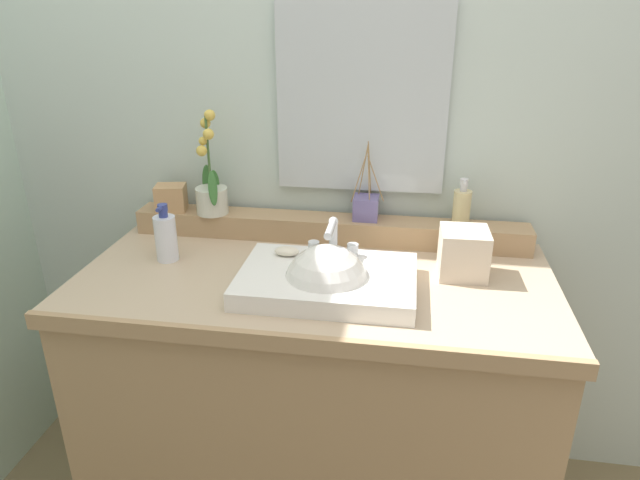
{
  "coord_description": "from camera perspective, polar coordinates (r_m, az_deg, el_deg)",
  "views": [
    {
      "loc": [
        0.24,
        -1.41,
        1.56
      ],
      "look_at": [
        0.02,
        -0.02,
        0.97
      ],
      "focal_mm": 31.78,
      "sensor_mm": 36.0,
      "label": 1
    }
  ],
  "objects": [
    {
      "name": "reed_diffuser",
      "position": [
        1.78,
        4.66,
        3.32
      ],
      "size": [
        0.1,
        0.08,
        0.25
      ],
      "color": "slate",
      "rests_on": "back_ledge"
    },
    {
      "name": "back_ledge",
      "position": [
        1.81,
        0.82,
        1.18
      ],
      "size": [
        1.25,
        0.11,
        0.08
      ],
      "primitive_type": "cube",
      "color": "tan",
      "rests_on": "vanity_cabinet"
    },
    {
      "name": "tissue_box",
      "position": [
        1.61,
        14.24,
        -1.27
      ],
      "size": [
        0.13,
        0.13,
        0.13
      ],
      "primitive_type": "cube",
      "rotation": [
        0.0,
        0.0,
        0.03
      ],
      "color": "beige",
      "rests_on": "vanity_cabinet"
    },
    {
      "name": "soap_dispenser",
      "position": [
        1.77,
        14.08,
        3.3
      ],
      "size": [
        0.05,
        0.06,
        0.15
      ],
      "color": "#D3C38A",
      "rests_on": "back_ledge"
    },
    {
      "name": "lotion_bottle",
      "position": [
        1.72,
        -15.26,
        0.3
      ],
      "size": [
        0.06,
        0.07,
        0.17
      ],
      "color": "white",
      "rests_on": "vanity_cabinet"
    },
    {
      "name": "mirror",
      "position": [
        1.75,
        4.21,
        13.9
      ],
      "size": [
        0.52,
        0.02,
        0.56
      ],
      "primitive_type": "cube",
      "color": "silver"
    },
    {
      "name": "potted_plant",
      "position": [
        1.84,
        -10.91,
        5.08
      ],
      "size": [
        0.1,
        0.13,
        0.33
      ],
      "color": "silver",
      "rests_on": "back_ledge"
    },
    {
      "name": "wall_back",
      "position": [
        1.88,
        1.67,
        13.02
      ],
      "size": [
        3.01,
        0.2,
        2.48
      ],
      "primitive_type": "cube",
      "color": "silver",
      "rests_on": "ground"
    },
    {
      "name": "vanity_cabinet",
      "position": [
        1.82,
        -0.49,
        -15.55
      ],
      "size": [
        1.33,
        0.66,
        0.86
      ],
      "color": "tan",
      "rests_on": "ground"
    },
    {
      "name": "soap_bar",
      "position": [
        1.59,
        -3.37,
        -1.14
      ],
      "size": [
        0.07,
        0.04,
        0.02
      ],
      "primitive_type": "ellipsoid",
      "color": "beige",
      "rests_on": "sink_basin"
    },
    {
      "name": "sink_basin",
      "position": [
        1.5,
        0.68,
        -4.41
      ],
      "size": [
        0.46,
        0.32,
        0.26
      ],
      "color": "white",
      "rests_on": "vanity_cabinet"
    },
    {
      "name": "trinket_box",
      "position": [
        1.91,
        -14.77,
        4.14
      ],
      "size": [
        0.11,
        0.09,
        0.08
      ],
      "primitive_type": "cube",
      "rotation": [
        0.0,
        0.0,
        0.2
      ],
      "color": "tan",
      "rests_on": "back_ledge"
    }
  ]
}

